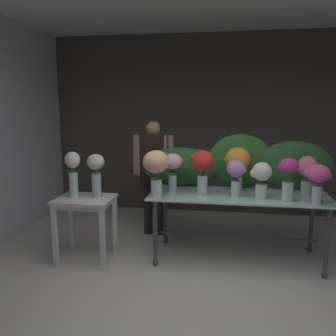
% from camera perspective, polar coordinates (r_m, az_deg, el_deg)
% --- Properties ---
extents(ground_plane, '(7.34, 7.34, 0.00)m').
position_cam_1_polar(ground_plane, '(4.63, 5.94, -12.90)').
color(ground_plane, silver).
extents(wall_back, '(5.51, 0.12, 2.98)m').
position_cam_1_polar(wall_back, '(5.94, 7.14, 7.00)').
color(wall_back, '#4C4742').
rests_on(wall_back, ground).
extents(wall_left, '(0.12, 3.46, 2.98)m').
position_cam_1_polar(wall_left, '(5.20, -25.80, 5.61)').
color(wall_left, silver).
rests_on(wall_left, ground).
extents(display_table_glass, '(2.04, 0.87, 0.81)m').
position_cam_1_polar(display_table_glass, '(4.16, 11.40, -5.71)').
color(display_table_glass, '#ACD8CF').
rests_on(display_table_glass, ground).
extents(side_table_white, '(0.65, 0.53, 0.76)m').
position_cam_1_polar(side_table_white, '(4.19, -13.45, -6.34)').
color(side_table_white, white).
rests_on(side_table_white, ground).
extents(florist, '(0.57, 0.24, 1.62)m').
position_cam_1_polar(florist, '(4.82, -2.41, 0.43)').
color(florist, '#232328').
rests_on(florist, ground).
extents(foliage_backdrop, '(2.33, 0.30, 0.66)m').
position_cam_1_polar(foliage_backdrop, '(4.38, 11.18, 0.54)').
color(foliage_backdrop, '#28562D').
rests_on(foliage_backdrop, display_table_glass).
extents(vase_magenta_hydrangea, '(0.21, 0.19, 0.47)m').
position_cam_1_polar(vase_magenta_hydrangea, '(3.89, 19.17, -1.22)').
color(vase_magenta_hydrangea, silver).
rests_on(vase_magenta_hydrangea, display_table_glass).
extents(vase_blush_snapdragons, '(0.24, 0.23, 0.46)m').
position_cam_1_polar(vase_blush_snapdragons, '(4.04, 0.73, 0.29)').
color(vase_blush_snapdragons, silver).
rests_on(vase_blush_snapdragons, display_table_glass).
extents(vase_sunset_lilies, '(0.31, 0.30, 0.52)m').
position_cam_1_polar(vase_sunset_lilies, '(4.20, 11.33, 0.87)').
color(vase_sunset_lilies, silver).
rests_on(vase_sunset_lilies, display_table_glass).
extents(vase_ivory_dahlias, '(0.24, 0.21, 0.40)m').
position_cam_1_polar(vase_ivory_dahlias, '(3.93, 15.10, -1.48)').
color(vase_ivory_dahlias, silver).
rests_on(vase_ivory_dahlias, display_table_glass).
extents(vase_scarlet_freesia, '(0.27, 0.26, 0.51)m').
position_cam_1_polar(vase_scarlet_freesia, '(3.96, 5.68, 0.37)').
color(vase_scarlet_freesia, silver).
rests_on(vase_scarlet_freesia, display_table_glass).
extents(vase_lilac_anemones, '(0.22, 0.21, 0.42)m').
position_cam_1_polar(vase_lilac_anemones, '(3.92, 11.09, -0.87)').
color(vase_lilac_anemones, silver).
rests_on(vase_lilac_anemones, display_table_glass).
extents(vase_rosy_peonies, '(0.22, 0.22, 0.46)m').
position_cam_1_polar(vase_rosy_peonies, '(4.20, 21.94, -0.52)').
color(vase_rosy_peonies, silver).
rests_on(vase_rosy_peonies, display_table_glass).
extents(vase_fuchsia_ranunculus, '(0.26, 0.24, 0.42)m').
position_cam_1_polar(vase_fuchsia_ranunculus, '(3.87, 23.38, -1.52)').
color(vase_fuchsia_ranunculus, silver).
rests_on(vase_fuchsia_ranunculus, display_table_glass).
extents(vase_peach_stock, '(0.30, 0.29, 0.53)m').
position_cam_1_polar(vase_peach_stock, '(3.81, -1.95, 0.26)').
color(vase_peach_stock, silver).
rests_on(vase_peach_stock, display_table_glass).
extents(vase_white_roses_tall, '(0.17, 0.17, 0.54)m').
position_cam_1_polar(vase_white_roses_tall, '(4.14, -15.36, -0.49)').
color(vase_white_roses_tall, silver).
rests_on(vase_white_roses_tall, side_table_white).
extents(vase_cream_lisianthus_tall, '(0.20, 0.20, 0.51)m').
position_cam_1_polar(vase_cream_lisianthus_tall, '(4.09, -11.74, -0.58)').
color(vase_cream_lisianthus_tall, silver).
rests_on(vase_cream_lisianthus_tall, side_table_white).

